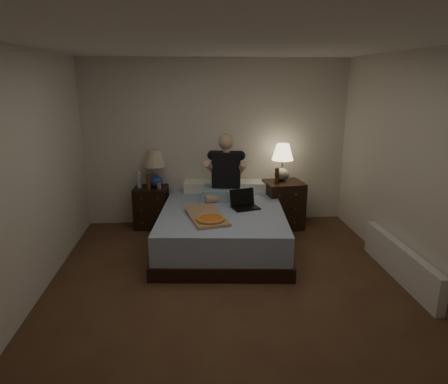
{
  "coord_description": "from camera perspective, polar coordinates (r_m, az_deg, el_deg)",
  "views": [
    {
      "loc": [
        -0.4,
        -3.81,
        2.19
      ],
      "look_at": [
        0.0,
        0.9,
        0.85
      ],
      "focal_mm": 32.0,
      "sensor_mm": 36.0,
      "label": 1
    }
  ],
  "objects": [
    {
      "name": "floor",
      "position": [
        4.41,
        1.01,
        -13.93
      ],
      "size": [
        4.0,
        4.5,
        0.0
      ],
      "primitive_type": "cube",
      "color": "brown",
      "rests_on": "ground"
    },
    {
      "name": "ceiling",
      "position": [
        3.84,
        1.21,
        20.45
      ],
      "size": [
        4.0,
        4.5,
        0.0
      ],
      "primitive_type": "cube",
      "rotation": [
        3.14,
        0.0,
        0.0
      ],
      "color": "white",
      "rests_on": "ground"
    },
    {
      "name": "wall_back",
      "position": [
        6.15,
        -1.07,
        7.03
      ],
      "size": [
        4.0,
        0.0,
        2.5
      ],
      "primitive_type": "cube",
      "rotation": [
        1.57,
        0.0,
        0.0
      ],
      "color": "silver",
      "rests_on": "ground"
    },
    {
      "name": "wall_front",
      "position": [
        1.86,
        8.45,
        -14.64
      ],
      "size": [
        4.0,
        0.0,
        2.5
      ],
      "primitive_type": "cube",
      "rotation": [
        -1.57,
        0.0,
        0.0
      ],
      "color": "silver",
      "rests_on": "ground"
    },
    {
      "name": "wall_left",
      "position": [
        4.24,
        -26.9,
        1.27
      ],
      "size": [
        0.0,
        4.5,
        2.5
      ],
      "primitive_type": "cube",
      "rotation": [
        1.57,
        0.0,
        1.57
      ],
      "color": "silver",
      "rests_on": "ground"
    },
    {
      "name": "wall_right",
      "position": [
        4.6,
        26.75,
        2.32
      ],
      "size": [
        0.0,
        4.5,
        2.5
      ],
      "primitive_type": "cube",
      "rotation": [
        1.57,
        0.0,
        -1.57
      ],
      "color": "silver",
      "rests_on": "ground"
    },
    {
      "name": "bed",
      "position": [
        5.43,
        -0.22,
        -4.94
      ],
      "size": [
        1.79,
        2.26,
        0.53
      ],
      "primitive_type": "cube",
      "rotation": [
        0.0,
        0.0,
        -0.09
      ],
      "color": "#597AB3",
      "rests_on": "floor"
    },
    {
      "name": "nightstand_left",
      "position": [
        6.18,
        -10.31,
        -2.11
      ],
      "size": [
        0.52,
        0.48,
        0.62
      ],
      "primitive_type": "cube",
      "rotation": [
        0.0,
        0.0,
        -0.1
      ],
      "color": "black",
      "rests_on": "floor"
    },
    {
      "name": "nightstand_right",
      "position": [
        6.12,
        8.44,
        -1.79
      ],
      "size": [
        0.6,
        0.56,
        0.71
      ],
      "primitive_type": "cube",
      "rotation": [
        0.0,
        0.0,
        0.12
      ],
      "color": "black",
      "rests_on": "floor"
    },
    {
      "name": "lamp_left",
      "position": [
        6.02,
        -9.86,
        3.27
      ],
      "size": [
        0.36,
        0.36,
        0.56
      ],
      "primitive_type": null,
      "rotation": [
        0.0,
        0.0,
        0.13
      ],
      "color": "navy",
      "rests_on": "nightstand_left"
    },
    {
      "name": "lamp_right",
      "position": [
        6.04,
        8.33,
        4.2
      ],
      "size": [
        0.34,
        0.34,
        0.56
      ],
      "primitive_type": null,
      "rotation": [
        0.0,
        0.0,
        -0.07
      ],
      "color": "gray",
      "rests_on": "nightstand_right"
    },
    {
      "name": "water_bottle",
      "position": [
        6.07,
        -12.03,
        1.74
      ],
      "size": [
        0.07,
        0.07,
        0.25
      ],
      "primitive_type": "cylinder",
      "color": "silver",
      "rests_on": "nightstand_left"
    },
    {
      "name": "soda_can",
      "position": [
        5.97,
        -9.3,
        0.92
      ],
      "size": [
        0.07,
        0.07,
        0.1
      ],
      "primitive_type": "cylinder",
      "color": "#B0B0AB",
      "rests_on": "nightstand_left"
    },
    {
      "name": "beer_bottle_left",
      "position": [
        5.94,
        -10.76,
        1.41
      ],
      "size": [
        0.06,
        0.06,
        0.23
      ],
      "primitive_type": "cylinder",
      "color": "#5B340D",
      "rests_on": "nightstand_left"
    },
    {
      "name": "beer_bottle_right",
      "position": [
        5.89,
        7.57,
        2.29
      ],
      "size": [
        0.06,
        0.06,
        0.23
      ],
      "primitive_type": "cylinder",
      "color": "#50250B",
      "rests_on": "nightstand_right"
    },
    {
      "name": "person",
      "position": [
        5.64,
        0.29,
        3.6
      ],
      "size": [
        0.74,
        0.62,
        0.93
      ],
      "primitive_type": null,
      "rotation": [
        0.0,
        0.0,
        -0.17
      ],
      "color": "black",
      "rests_on": "bed"
    },
    {
      "name": "laptop",
      "position": [
        5.28,
        3.11,
        -1.14
      ],
      "size": [
        0.41,
        0.37,
        0.24
      ],
      "primitive_type": null,
      "rotation": [
        0.0,
        0.0,
        0.29
      ],
      "color": "black",
      "rests_on": "bed"
    },
    {
      "name": "pizza_box",
      "position": [
        4.77,
        -1.96,
        -4.0
      ],
      "size": [
        0.56,
        0.83,
        0.08
      ],
      "primitive_type": null,
      "rotation": [
        0.0,
        0.0,
        0.22
      ],
      "color": "tan",
      "rests_on": "bed"
    },
    {
      "name": "radiator",
      "position": [
        4.98,
        23.84,
        -9.15
      ],
      "size": [
        0.1,
        1.6,
        0.4
      ],
      "primitive_type": "cube",
      "color": "silver",
      "rests_on": "floor"
    }
  ]
}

